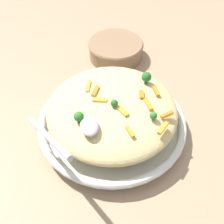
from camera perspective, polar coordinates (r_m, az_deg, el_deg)
ground_plane at (r=0.74m, az=0.00°, el=-3.69°), size 2.40×2.40×0.00m
serving_bowl at (r=0.72m, az=0.00°, el=-2.46°), size 0.38×0.38×0.04m
pasta_mound at (r=0.68m, az=0.00°, el=0.54°), size 0.32×0.32×0.07m
carrot_piece_0 at (r=0.69m, az=9.04°, el=4.30°), size 0.03×0.01×0.01m
carrot_piece_1 at (r=0.65m, az=-2.53°, el=2.43°), size 0.02×0.04×0.01m
carrot_piece_2 at (r=0.61m, az=10.43°, el=-3.28°), size 0.03×0.03×0.01m
carrot_piece_3 at (r=0.66m, az=6.16°, el=3.37°), size 0.03×0.02×0.01m
carrot_piece_4 at (r=0.62m, az=2.24°, el=0.06°), size 0.03×0.02×0.01m
carrot_piece_5 at (r=0.65m, az=7.42°, el=1.58°), size 0.04×0.01×0.01m
carrot_piece_6 at (r=0.67m, az=-3.43°, el=4.31°), size 0.04×0.03×0.01m
carrot_piece_7 at (r=0.64m, az=11.22°, el=-0.53°), size 0.02×0.03×0.01m
carrot_piece_8 at (r=0.69m, az=-4.90°, el=5.30°), size 0.04×0.02×0.01m
carrot_piece_9 at (r=0.59m, az=3.68°, el=-4.02°), size 0.03×0.02×0.01m
broccoli_floret_0 at (r=0.61m, az=-6.85°, el=-0.95°), size 0.02×0.02×0.03m
broccoli_floret_1 at (r=0.63m, az=0.28°, el=1.80°), size 0.02×0.02×0.02m
broccoli_floret_2 at (r=0.62m, az=8.50°, el=-0.74°), size 0.02×0.02×0.02m
broccoli_floret_3 at (r=0.70m, az=7.10°, el=7.14°), size 0.03×0.03×0.03m
serving_spoon at (r=0.57m, az=-8.00°, el=-3.70°), size 0.18×0.15×0.09m
companion_bowl at (r=0.96m, az=0.77°, el=12.90°), size 0.19×0.19×0.06m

